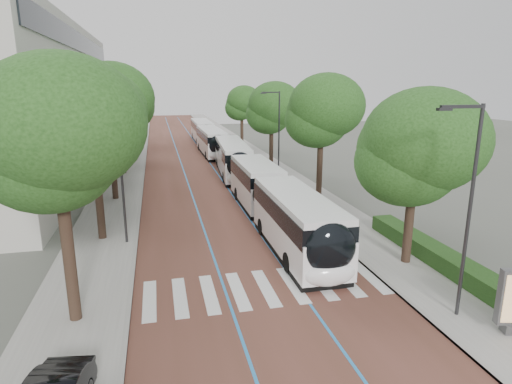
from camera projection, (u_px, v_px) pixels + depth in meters
ground at (267, 299)px, 17.91m from camera, size 160.00×160.00×0.00m
road at (190, 153)px, 55.66m from camera, size 11.00×140.00×0.02m
sidewalk_left at (130, 155)px, 54.01m from camera, size 4.00×140.00×0.12m
sidewalk_right at (246, 151)px, 57.30m from camera, size 4.00×140.00×0.12m
kerb_left at (146, 154)px, 54.42m from camera, size 0.20×140.00×0.14m
kerb_right at (232, 151)px, 56.88m from camera, size 0.20×140.00×0.14m
zebra_crossing at (266, 287)px, 18.89m from camera, size 10.55×3.60×0.01m
lane_line_left at (178, 153)px, 55.31m from camera, size 0.12×126.00×0.01m
lane_line_right at (202, 152)px, 56.01m from camera, size 0.12×126.00×0.01m
hedge at (457, 267)px, 19.77m from camera, size 1.20×14.00×0.80m
streetlight_near at (467, 197)px, 15.34m from camera, size 1.82×0.20×8.00m
streetlight_far at (277, 128)px, 38.94m from camera, size 1.82×0.20×8.00m
lamp_post_left at (121, 172)px, 23.10m from camera, size 0.14×0.14×8.00m
trees_left at (117, 108)px, 38.68m from camera, size 6.23×60.73×9.78m
trees_right at (298, 117)px, 36.29m from camera, size 5.79×47.29×8.97m
lead_bus at (277, 204)px, 26.11m from camera, size 2.61×18.41×3.20m
bus_queued_0 at (233, 159)px, 41.83m from camera, size 3.30×12.53×3.20m
bus_queued_1 at (212, 142)px, 53.78m from camera, size 2.69×12.43×3.20m
bus_queued_2 at (202, 131)px, 65.96m from camera, size 2.59×12.41×3.20m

